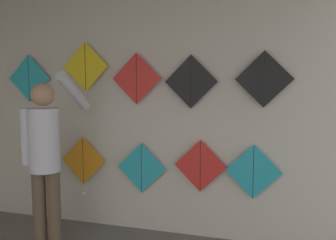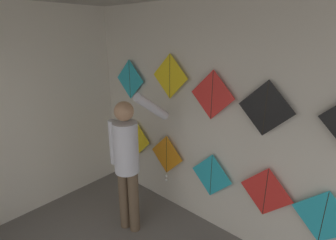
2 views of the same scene
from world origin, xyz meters
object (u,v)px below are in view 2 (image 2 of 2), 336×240
at_px(shopkeeper, 127,156).
at_px(kite_5, 130,79).
at_px(kite_2, 211,175).
at_px(kite_4, 324,217).
at_px(kite_7, 212,95).
at_px(kite_1, 167,156).
at_px(kite_3, 266,192).
at_px(kite_0, 137,141).
at_px(kite_8, 266,108).
at_px(kite_6, 170,76).

distance_m(shopkeeper, kite_5, 1.25).
relative_size(kite_2, kite_4, 1.00).
xyz_separation_m(shopkeeper, kite_2, (0.75, 0.70, -0.27)).
height_order(kite_5, kite_7, kite_5).
bearing_deg(kite_1, kite_5, 179.95).
relative_size(kite_4, kite_5, 1.00).
distance_m(kite_3, kite_5, 2.35).
relative_size(kite_0, kite_1, 1.10).
distance_m(kite_2, kite_7, 1.01).
xyz_separation_m(kite_0, kite_7, (1.32, 0.00, 0.93)).
bearing_deg(kite_1, kite_3, 0.03).
relative_size(kite_1, kite_8, 1.24).
relative_size(kite_1, kite_4, 1.24).
xyz_separation_m(kite_6, kite_7, (0.63, 0.00, -0.14)).
relative_size(kite_7, kite_8, 1.00).
xyz_separation_m(kite_5, kite_8, (2.03, 0.00, -0.05)).
relative_size(kite_6, kite_7, 1.00).
bearing_deg(kite_7, kite_5, 180.00).
relative_size(kite_0, kite_2, 1.36).
bearing_deg(kite_5, kite_4, 0.00).
relative_size(kite_3, kite_4, 1.00).
bearing_deg(shopkeeper, kite_2, 28.45).
bearing_deg(kite_0, kite_2, 0.04).
xyz_separation_m(kite_1, kite_5, (-0.72, 0.00, 1.01)).
bearing_deg(kite_6, kite_1, -179.38).
xyz_separation_m(kite_2, kite_3, (0.68, 0.00, 0.07)).
bearing_deg(shopkeeper, kite_7, 30.47).
xyz_separation_m(kite_2, kite_8, (0.57, 0.00, 0.97)).
height_order(kite_0, kite_3, kite_0).
distance_m(kite_1, kite_6, 1.14).
xyz_separation_m(shopkeeper, kite_4, (1.98, 0.70, -0.23)).
relative_size(kite_4, kite_7, 1.00).
distance_m(shopkeeper, kite_6, 1.13).
xyz_separation_m(kite_0, kite_4, (2.61, 0.00, -0.04)).
xyz_separation_m(kite_4, kite_6, (-1.92, 0.00, 1.11)).
xyz_separation_m(kite_3, kite_5, (-2.15, 0.00, 0.96)).
bearing_deg(kite_5, kite_1, -0.05).
xyz_separation_m(kite_1, kite_2, (0.74, 0.00, -0.02)).
relative_size(shopkeeper, kite_5, 3.16).
bearing_deg(kite_3, kite_7, 180.00).
bearing_deg(kite_4, kite_7, 180.00).
distance_m(kite_0, kite_4, 2.61).
height_order(kite_2, kite_8, kite_8).
bearing_deg(kite_6, kite_5, 180.00).
relative_size(kite_3, kite_6, 1.00).
relative_size(kite_0, kite_3, 1.36).
bearing_deg(kite_8, kite_2, 180.00).
height_order(kite_6, kite_8, kite_6).
relative_size(kite_2, kite_7, 1.00).
bearing_deg(kite_5, kite_3, 0.00).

